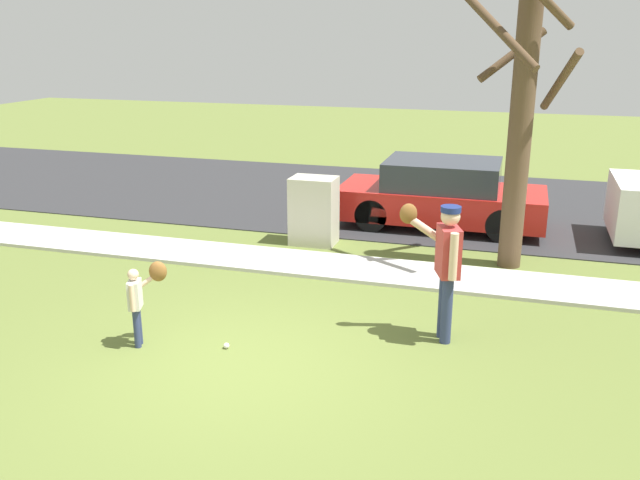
# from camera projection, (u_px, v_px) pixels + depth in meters

# --- Properties ---
(ground_plane) EXTENTS (48.00, 48.00, 0.00)m
(ground_plane) POSITION_uv_depth(u_px,v_px,m) (325.00, 269.00, 11.16)
(ground_plane) COLOR olive
(sidewalk_strip) EXTENTS (36.00, 1.20, 0.06)m
(sidewalk_strip) POSITION_uv_depth(u_px,v_px,m) (327.00, 266.00, 11.24)
(sidewalk_strip) COLOR beige
(sidewalk_strip) RESTS_ON ground
(road_surface) EXTENTS (36.00, 6.80, 0.02)m
(road_surface) POSITION_uv_depth(u_px,v_px,m) (386.00, 199.00, 15.82)
(road_surface) COLOR #2D2D30
(road_surface) RESTS_ON ground
(person_adult) EXTENTS (0.83, 0.59, 1.75)m
(person_adult) POSITION_uv_depth(u_px,v_px,m) (445.00, 258.00, 8.32)
(person_adult) COLOR navy
(person_adult) RESTS_ON ground
(person_child) EXTENTS (0.44, 0.51, 1.06)m
(person_child) POSITION_uv_depth(u_px,v_px,m) (142.00, 293.00, 8.30)
(person_child) COLOR navy
(person_child) RESTS_ON ground
(baseball) EXTENTS (0.07, 0.07, 0.07)m
(baseball) POSITION_uv_depth(u_px,v_px,m) (226.00, 346.00, 8.37)
(baseball) COLOR white
(baseball) RESTS_ON ground
(utility_cabinet) EXTENTS (0.82, 0.59, 1.24)m
(utility_cabinet) POSITION_uv_depth(u_px,v_px,m) (314.00, 211.00, 12.35)
(utility_cabinet) COLOR beige
(utility_cabinet) RESTS_ON ground
(street_tree_near) EXTENTS (1.84, 1.88, 4.66)m
(street_tree_near) POSITION_uv_depth(u_px,v_px,m) (522.00, 116.00, 10.60)
(street_tree_near) COLOR brown
(street_tree_near) RESTS_ON ground
(parked_hatchback_red) EXTENTS (4.00, 1.75, 1.33)m
(parked_hatchback_red) POSITION_uv_depth(u_px,v_px,m) (441.00, 195.00, 13.40)
(parked_hatchback_red) COLOR red
(parked_hatchback_red) RESTS_ON road_surface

